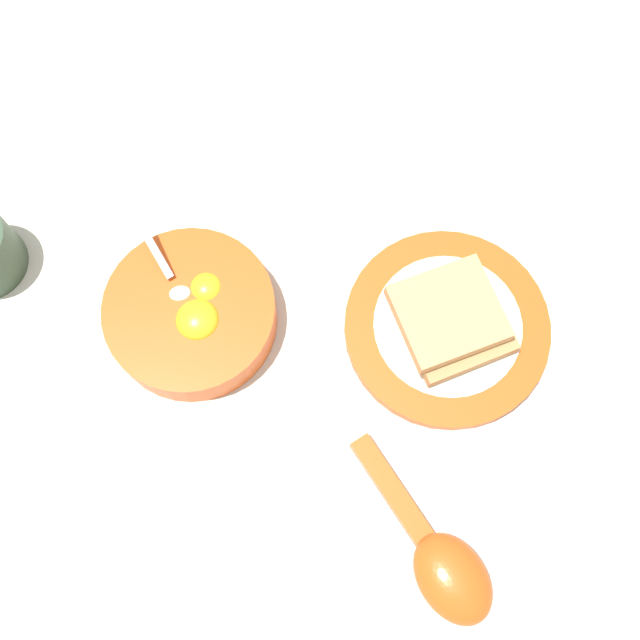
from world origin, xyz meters
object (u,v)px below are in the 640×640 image
object	(u,v)px
toast_plate	(447,327)
soup_spoon	(442,564)
toast_sandwich	(451,320)
egg_bowl	(192,314)

from	to	relation	value
toast_plate	soup_spoon	world-z (taller)	soup_spoon
toast_sandwich	soup_spoon	bearing A→B (deg)	73.43
egg_bowl	toast_sandwich	distance (m)	0.24
egg_bowl	soup_spoon	size ratio (longest dim) A/B	0.87
toast_sandwich	toast_plate	bearing A→B (deg)	-89.70
toast_plate	soup_spoon	xyz separation A→B (m)	(0.06, 0.20, 0.01)
toast_plate	soup_spoon	distance (m)	0.21
toast_plate	soup_spoon	bearing A→B (deg)	73.54
toast_sandwich	egg_bowl	bearing A→B (deg)	-14.41
egg_bowl	toast_plate	distance (m)	0.24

